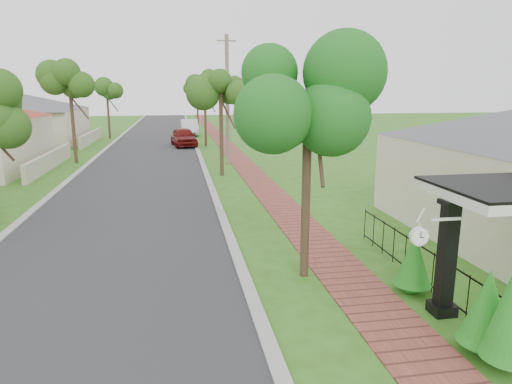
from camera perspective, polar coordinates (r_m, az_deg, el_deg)
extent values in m
plane|color=#315E16|center=(10.35, -3.83, -14.38)|extent=(160.00, 160.00, 0.00)
cube|color=#28282B|center=(29.63, -13.74, 3.16)|extent=(7.00, 120.00, 0.02)
cube|color=#9E9E99|center=(29.59, -6.67, 3.42)|extent=(0.30, 120.00, 0.10)
cube|color=#9E9E99|center=(30.10, -20.69, 2.85)|extent=(0.30, 120.00, 0.10)
cube|color=brown|center=(29.84, -1.67, 3.58)|extent=(1.50, 120.00, 0.03)
cube|color=white|center=(10.81, 29.16, -0.06)|extent=(2.90, 2.60, 0.20)
cube|color=black|center=(10.78, 29.24, 0.61)|extent=(2.90, 2.60, 0.06)
cube|color=black|center=(10.41, 22.72, -7.65)|extent=(0.30, 0.30, 2.52)
cube|color=black|center=(10.84, 22.19, -13.33)|extent=(0.48, 0.48, 0.24)
cube|color=black|center=(10.08, 23.29, -1.23)|extent=(0.42, 0.42, 0.10)
cube|color=black|center=(11.48, 21.42, -7.31)|extent=(0.03, 8.00, 0.03)
cube|color=black|center=(11.77, 21.10, -10.98)|extent=(0.03, 8.00, 0.03)
cylinder|color=black|center=(10.14, 27.13, -13.29)|extent=(0.02, 0.02, 1.00)
cylinder|color=black|center=(10.62, 24.96, -11.88)|extent=(0.02, 0.02, 1.00)
cylinder|color=black|center=(11.12, 23.01, -10.59)|extent=(0.02, 0.02, 1.00)
cylinder|color=black|center=(11.64, 21.24, -9.39)|extent=(0.02, 0.02, 1.00)
cylinder|color=black|center=(12.17, 19.63, -8.29)|extent=(0.02, 0.02, 1.00)
cylinder|color=black|center=(12.72, 18.17, -7.28)|extent=(0.02, 0.02, 1.00)
cylinder|color=black|center=(13.27, 16.83, -6.35)|extent=(0.02, 0.02, 1.00)
cylinder|color=black|center=(13.84, 15.61, -5.49)|extent=(0.02, 0.02, 1.00)
cylinder|color=black|center=(14.41, 14.48, -4.70)|extent=(0.02, 0.02, 1.00)
cylinder|color=black|center=(15.00, 13.45, -3.97)|extent=(0.02, 0.02, 1.00)
cylinder|color=#382619|center=(25.41, -4.35, 7.14)|extent=(0.22, 0.22, 4.55)
sphere|color=#234E14|center=(25.29, -4.44, 12.57)|extent=(1.70, 1.70, 1.70)
cylinder|color=#382619|center=(39.31, -6.35, 9.29)|extent=(0.22, 0.22, 4.90)
sphere|color=#234E14|center=(39.25, -6.44, 13.06)|extent=(1.70, 1.70, 1.70)
cylinder|color=#382619|center=(53.29, -7.30, 9.75)|extent=(0.22, 0.22, 4.20)
sphere|color=#234E14|center=(53.23, -7.37, 12.13)|extent=(1.70, 1.70, 1.70)
cylinder|color=#382619|center=(31.94, -21.89, 7.71)|extent=(0.22, 0.22, 4.90)
sphere|color=#234E14|center=(31.87, -22.28, 12.34)|extent=(1.70, 1.70, 1.70)
cylinder|color=#382619|center=(47.70, -17.96, 9.13)|extent=(0.22, 0.22, 4.55)
sphere|color=#234E14|center=(47.63, -18.16, 12.01)|extent=(1.70, 1.70, 1.70)
sphere|color=#16701A|center=(9.14, 29.00, -16.75)|extent=(0.72, 0.72, 0.72)
sphere|color=#16701A|center=(9.60, 26.61, -15.74)|extent=(0.74, 0.74, 0.74)
cone|color=#16701A|center=(9.33, 27.00, -12.29)|extent=(0.85, 0.85, 1.27)
sphere|color=#16701A|center=(11.58, 18.94, -10.33)|extent=(0.68, 0.68, 0.68)
cone|color=#16701A|center=(11.38, 19.14, -7.68)|extent=(0.77, 0.77, 1.14)
cube|color=#BFB299|center=(30.46, -24.37, 3.60)|extent=(0.25, 10.00, 1.00)
cube|color=beige|center=(45.53, -28.03, 7.15)|extent=(11.00, 10.00, 3.00)
pyramid|color=#4C4C51|center=(45.43, -28.33, 10.03)|extent=(15.56, 15.56, 1.60)
cube|color=#BFB299|center=(44.06, -19.93, 6.42)|extent=(0.25, 10.00, 1.00)
imported|color=#5F0F0E|center=(39.53, -9.03, 6.81)|extent=(2.45, 4.81, 1.57)
imported|color=silver|center=(49.18, -8.32, 7.98)|extent=(1.84, 4.96, 1.62)
cylinder|color=#382619|center=(11.41, 6.26, -0.48)|extent=(0.22, 0.22, 4.24)
sphere|color=#206A1E|center=(11.12, 6.54, 10.83)|extent=(2.11, 2.11, 2.11)
cylinder|color=#78685E|center=(29.36, -3.59, 11.30)|extent=(0.24, 0.24, 8.04)
cube|color=#78685E|center=(29.50, -3.69, 18.34)|extent=(1.20, 0.08, 0.08)
cube|color=white|center=(9.62, 22.67, -3.15)|extent=(0.63, 0.05, 0.05)
cylinder|color=white|center=(9.38, 19.78, -4.21)|extent=(0.02, 0.02, 0.27)
cylinder|color=white|center=(9.43, 19.70, -5.25)|extent=(0.38, 0.10, 0.38)
cylinder|color=white|center=(9.38, 19.87, -5.35)|extent=(0.32, 0.01, 0.32)
cylinder|color=white|center=(9.47, 19.54, -5.15)|extent=(0.32, 0.01, 0.32)
cube|color=black|center=(9.36, 19.92, -5.03)|extent=(0.01, 0.01, 0.13)
cube|color=black|center=(9.39, 20.09, -5.35)|extent=(0.08, 0.01, 0.02)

